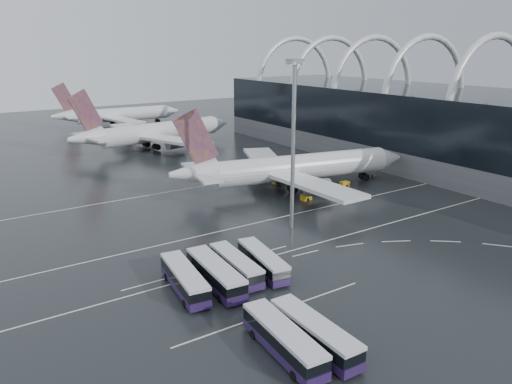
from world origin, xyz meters
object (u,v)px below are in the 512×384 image
airliner_main (291,169)px  gse_cart_belly_e (277,181)px  bus_row_near_d (263,261)px  gse_cart_belly_d (370,174)px  airliner_gate_b (153,133)px  gse_cart_belly_c (306,197)px  bus_row_near_a (185,279)px  gse_cart_belly_a (345,184)px  airliner_gate_c (116,115)px  bus_row_near_b (215,274)px  bus_row_far_a (283,340)px  bus_row_near_c (236,265)px  floodlight_mast (294,125)px  gse_cart_belly_b (329,172)px  bus_row_far_b (314,333)px

airliner_main → gse_cart_belly_e: airliner_main is taller
bus_row_near_d → gse_cart_belly_d: (53.40, 29.95, -1.03)m
airliner_gate_b → gse_cart_belly_c: (5.44, -69.68, -4.39)m
bus_row_near_a → gse_cart_belly_a: 59.72m
airliner_gate_b → bus_row_near_d: (-22.13, -93.39, -3.34)m
airliner_gate_b → airliner_gate_c: airliner_gate_b is taller
airliner_gate_b → gse_cart_belly_d: (31.27, -63.44, -4.37)m
bus_row_near_b → bus_row_far_a: 17.93m
bus_row_near_c → floodlight_mast: floodlight_mast is taller
gse_cart_belly_b → gse_cart_belly_e: (-16.18, 0.29, 0.07)m
gse_cart_belly_b → gse_cart_belly_e: bearing=179.0°
gse_cart_belly_b → gse_cart_belly_e: 16.18m
bus_row_far_b → floodlight_mast: floodlight_mast is taller
bus_row_near_a → floodlight_mast: 33.79m
floodlight_mast → gse_cart_belly_a: floodlight_mast is taller
bus_row_near_a → gse_cart_belly_e: 56.15m
airliner_main → bus_row_near_d: 43.68m
bus_row_near_c → gse_cart_belly_e: bus_row_near_c is taller
airliner_gate_c → bus_row_near_d: (-26.97, -143.16, -2.90)m
bus_row_near_c → gse_cart_belly_a: 52.46m
gse_cart_belly_d → gse_cart_belly_e: 24.53m
gse_cart_belly_a → bus_row_far_a: bearing=-138.9°
gse_cart_belly_e → airliner_gate_b: bearing=98.2°
bus_row_far_a → gse_cart_belly_b: bearing=-40.4°
airliner_gate_b → gse_cart_belly_e: (8.01, -55.64, -4.41)m
bus_row_near_b → gse_cart_belly_b: bearing=-50.6°
airliner_gate_b → bus_row_near_c: airliner_gate_b is taller
bus_row_far_b → gse_cart_belly_e: bus_row_far_b is taller
gse_cart_belly_a → gse_cart_belly_c: bearing=-167.9°
airliner_main → gse_cart_belly_a: 13.71m
bus_row_near_a → gse_cart_belly_b: bearing=-50.0°
gse_cart_belly_a → gse_cart_belly_b: gse_cart_belly_a is taller
airliner_gate_c → gse_cart_belly_d: bearing=-73.9°
bus_row_near_d → bus_row_far_a: 20.47m
airliner_main → gse_cart_belly_a: bearing=-11.8°
airliner_gate_b → gse_cart_belly_a: (19.51, -66.67, -4.40)m
airliner_main → gse_cart_belly_c: 9.47m
bus_row_near_b → bus_row_far_a: bearing=179.2°
floodlight_mast → bus_row_near_b: bearing=-151.4°
airliner_main → bus_row_far_a: size_ratio=4.35×
floodlight_mast → gse_cart_belly_b: bearing=38.6°
airliner_gate_b → bus_row_far_b: airliner_gate_b is taller
airliner_gate_b → bus_row_near_a: size_ratio=4.33×
bus_row_near_d → gse_cart_belly_c: 36.38m
airliner_gate_c → bus_row_near_c: airliner_gate_c is taller
gse_cart_belly_c → gse_cart_belly_e: 14.27m
gse_cart_belly_b → bus_row_near_c: bearing=-144.1°
bus_row_far_b → gse_cart_belly_d: 76.97m
gse_cart_belly_a → gse_cart_belly_b: bearing=66.4°
gse_cart_belly_e → bus_row_far_b: bearing=-122.6°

